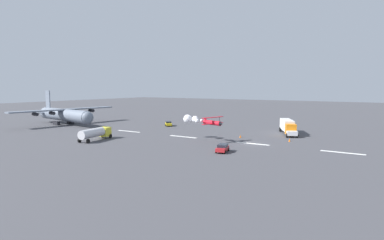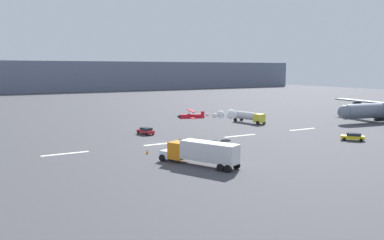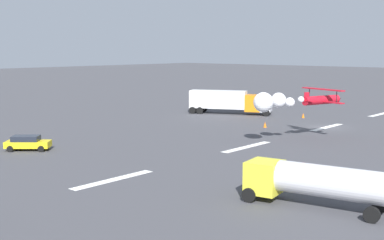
{
  "view_description": "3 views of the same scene",
  "coord_description": "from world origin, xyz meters",
  "px_view_note": "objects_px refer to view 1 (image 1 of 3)",
  "views": [
    {
      "loc": [
        -26.28,
        67.04,
        12.72
      ],
      "look_at": [
        17.26,
        -2.36,
        4.1
      ],
      "focal_mm": 30.17,
      "sensor_mm": 36.0,
      "label": 1
    },
    {
      "loc": [
        -32.75,
        -68.65,
        14.43
      ],
      "look_at": [
        8.34,
        3.29,
        3.71
      ],
      "focal_mm": 37.35,
      "sensor_mm": 36.0,
      "label": 2
    },
    {
      "loc": [
        63.19,
        31.26,
        10.38
      ],
      "look_at": [
        27.28,
        0.0,
        3.82
      ],
      "focal_mm": 48.67,
      "sensor_mm": 36.0,
      "label": 3
    }
  ],
  "objects_px": {
    "fuel_tanker_truck": "(95,133)",
    "traffic_cone_far": "(240,136)",
    "airport_staff_sedan": "(223,148)",
    "traffic_cone_near": "(289,140)",
    "followme_car_yellow": "(168,123)",
    "semi_truck_orange": "(288,126)",
    "stunt_biplane_red": "(197,120)",
    "cargo_transport_plane": "(66,115)"
  },
  "relations": [
    {
      "from": "stunt_biplane_red",
      "to": "followme_car_yellow",
      "type": "bearing_deg",
      "value": -39.46
    },
    {
      "from": "followme_car_yellow",
      "to": "traffic_cone_far",
      "type": "bearing_deg",
      "value": 161.46
    },
    {
      "from": "cargo_transport_plane",
      "to": "stunt_biplane_red",
      "type": "height_order",
      "value": "cargo_transport_plane"
    },
    {
      "from": "followme_car_yellow",
      "to": "airport_staff_sedan",
      "type": "xyz_separation_m",
      "value": [
        -33.29,
        27.68,
        -0.0
      ]
    },
    {
      "from": "traffic_cone_near",
      "to": "cargo_transport_plane",
      "type": "bearing_deg",
      "value": 5.04
    },
    {
      "from": "followme_car_yellow",
      "to": "traffic_cone_far",
      "type": "relative_size",
      "value": 6.07
    },
    {
      "from": "airport_staff_sedan",
      "to": "cargo_transport_plane",
      "type": "bearing_deg",
      "value": -11.06
    },
    {
      "from": "followme_car_yellow",
      "to": "semi_truck_orange",
      "type": "bearing_deg",
      "value": -175.81
    },
    {
      "from": "traffic_cone_far",
      "to": "semi_truck_orange",
      "type": "bearing_deg",
      "value": -123.05
    },
    {
      "from": "semi_truck_orange",
      "to": "traffic_cone_near",
      "type": "distance_m",
      "value": 12.31
    },
    {
      "from": "followme_car_yellow",
      "to": "cargo_transport_plane",
      "type": "bearing_deg",
      "value": 26.42
    },
    {
      "from": "semi_truck_orange",
      "to": "traffic_cone_far",
      "type": "relative_size",
      "value": 17.19
    },
    {
      "from": "stunt_biplane_red",
      "to": "airport_staff_sedan",
      "type": "bearing_deg",
      "value": 139.75
    },
    {
      "from": "semi_truck_orange",
      "to": "traffic_cone_near",
      "type": "relative_size",
      "value": 17.19
    },
    {
      "from": "cargo_transport_plane",
      "to": "traffic_cone_near",
      "type": "xyz_separation_m",
      "value": [
        -71.64,
        -6.32,
        -3.0
      ]
    },
    {
      "from": "cargo_transport_plane",
      "to": "traffic_cone_near",
      "type": "bearing_deg",
      "value": -174.96
    },
    {
      "from": "cargo_transport_plane",
      "to": "fuel_tanker_truck",
      "type": "xyz_separation_m",
      "value": [
        -32.35,
        16.2,
        -1.63
      ]
    },
    {
      "from": "airport_staff_sedan",
      "to": "traffic_cone_near",
      "type": "relative_size",
      "value": 6.04
    },
    {
      "from": "airport_staff_sedan",
      "to": "traffic_cone_near",
      "type": "xyz_separation_m",
      "value": [
        -7.77,
        -18.8,
        -0.44
      ]
    },
    {
      "from": "airport_staff_sedan",
      "to": "traffic_cone_far",
      "type": "height_order",
      "value": "airport_staff_sedan"
    },
    {
      "from": "fuel_tanker_truck",
      "to": "traffic_cone_far",
      "type": "xyz_separation_m",
      "value": [
        -27.45,
        -21.6,
        -1.37
      ]
    },
    {
      "from": "cargo_transport_plane",
      "to": "traffic_cone_near",
      "type": "distance_m",
      "value": 71.98
    },
    {
      "from": "traffic_cone_near",
      "to": "traffic_cone_far",
      "type": "xyz_separation_m",
      "value": [
        11.84,
        0.92,
        0.0
      ]
    },
    {
      "from": "fuel_tanker_truck",
      "to": "airport_staff_sedan",
      "type": "distance_m",
      "value": 31.76
    },
    {
      "from": "cargo_transport_plane",
      "to": "airport_staff_sedan",
      "type": "xyz_separation_m",
      "value": [
        -63.87,
        12.48,
        -2.56
      ]
    },
    {
      "from": "followme_car_yellow",
      "to": "traffic_cone_far",
      "type": "height_order",
      "value": "followme_car_yellow"
    },
    {
      "from": "fuel_tanker_truck",
      "to": "airport_staff_sedan",
      "type": "height_order",
      "value": "fuel_tanker_truck"
    },
    {
      "from": "followme_car_yellow",
      "to": "traffic_cone_far",
      "type": "xyz_separation_m",
      "value": [
        -29.22,
        9.8,
        -0.44
      ]
    },
    {
      "from": "fuel_tanker_truck",
      "to": "semi_truck_orange",
      "type": "bearing_deg",
      "value": -136.21
    },
    {
      "from": "fuel_tanker_truck",
      "to": "followme_car_yellow",
      "type": "relative_size",
      "value": 2.12
    },
    {
      "from": "stunt_biplane_red",
      "to": "semi_truck_orange",
      "type": "bearing_deg",
      "value": -128.02
    },
    {
      "from": "semi_truck_orange",
      "to": "cargo_transport_plane",
      "type": "bearing_deg",
      "value": 14.79
    },
    {
      "from": "cargo_transport_plane",
      "to": "traffic_cone_far",
      "type": "height_order",
      "value": "cargo_transport_plane"
    },
    {
      "from": "cargo_transport_plane",
      "to": "fuel_tanker_truck",
      "type": "height_order",
      "value": "cargo_transport_plane"
    },
    {
      "from": "fuel_tanker_truck",
      "to": "traffic_cone_near",
      "type": "height_order",
      "value": "fuel_tanker_truck"
    },
    {
      "from": "semi_truck_orange",
      "to": "traffic_cone_near",
      "type": "bearing_deg",
      "value": 107.57
    },
    {
      "from": "traffic_cone_near",
      "to": "stunt_biplane_red",
      "type": "bearing_deg",
      "value": 24.08
    },
    {
      "from": "followme_car_yellow",
      "to": "traffic_cone_near",
      "type": "relative_size",
      "value": 6.07
    },
    {
      "from": "cargo_transport_plane",
      "to": "traffic_cone_far",
      "type": "xyz_separation_m",
      "value": [
        -59.8,
        -5.4,
        -3.0
      ]
    },
    {
      "from": "traffic_cone_far",
      "to": "stunt_biplane_red",
      "type": "bearing_deg",
      "value": 45.24
    },
    {
      "from": "semi_truck_orange",
      "to": "traffic_cone_near",
      "type": "height_order",
      "value": "semi_truck_orange"
    },
    {
      "from": "traffic_cone_near",
      "to": "followme_car_yellow",
      "type": "bearing_deg",
      "value": -12.2
    }
  ]
}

